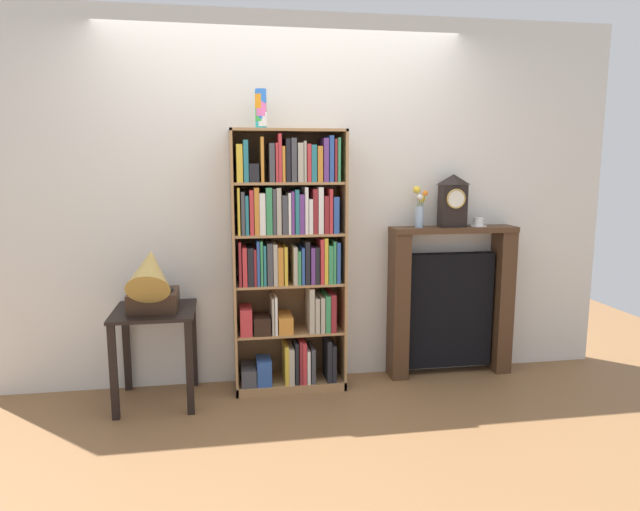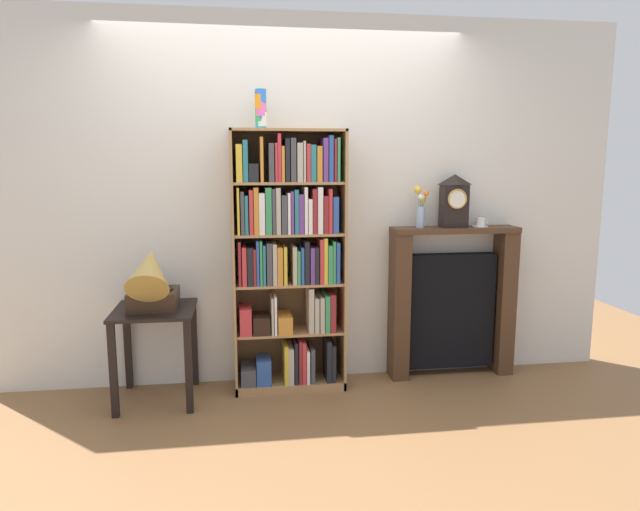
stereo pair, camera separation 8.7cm
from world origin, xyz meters
The scene contains 10 objects.
ground_plane centered at (0.00, 0.00, -0.01)m, with size 7.59×6.40×0.02m, color brown.
wall_back centered at (0.16, 0.34, 1.30)m, with size 4.59×0.08×2.61m, color silver.
bookshelf centered at (0.00, 0.13, 0.93)m, with size 0.77×0.32×1.81m.
cup_stack centered at (-0.18, 0.13, 1.94)m, with size 0.08×0.08×0.26m.
side_table_left centered at (-0.90, 0.03, 0.49)m, with size 0.52×0.54×0.64m.
gramophone centered at (-0.90, -0.05, 0.85)m, with size 0.31×0.48×0.50m.
fireplace_mantel centered at (1.23, 0.21, 0.55)m, with size 0.94×0.21×1.13m.
mantel_clock centered at (1.21, 0.19, 1.32)m, with size 0.19×0.12×0.38m.
flower_vase centered at (0.96, 0.20, 1.27)m, with size 0.10×0.11×0.30m.
teacup_with_saucer centered at (1.42, 0.19, 1.15)m, with size 0.12×0.12×0.07m.
Camera 1 is at (-0.42, -3.69, 1.59)m, focal length 31.62 mm.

